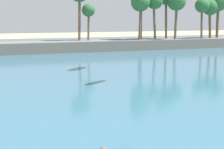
{
  "coord_description": "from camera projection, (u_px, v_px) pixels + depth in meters",
  "views": [
    {
      "loc": [
        -4.0,
        -2.79,
        5.71
      ],
      "look_at": [
        1.33,
        11.61,
        3.22
      ],
      "focal_mm": 56.47,
      "sensor_mm": 36.0,
      "label": 1
    }
  ],
  "objects": [
    {
      "name": "sea",
      "position": [
        11.0,
        56.0,
        52.87
      ],
      "size": [
        220.0,
        86.99,
        0.06
      ],
      "primitive_type": "cube",
      "color": "#386B84",
      "rests_on": "ground"
    },
    {
      "name": "palm_headland",
      "position": [
        32.0,
        28.0,
        56.68
      ],
      "size": [
        92.31,
        6.26,
        13.14
      ],
      "color": "slate",
      "rests_on": "ground"
    }
  ]
}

